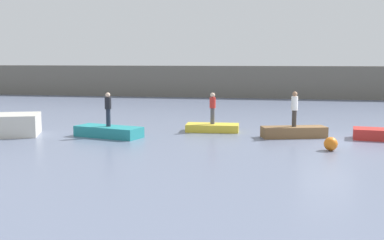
% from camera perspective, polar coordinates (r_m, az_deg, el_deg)
% --- Properties ---
extents(ground_plane, '(120.00, 120.00, 0.00)m').
position_cam_1_polar(ground_plane, '(23.25, 15.98, -2.45)').
color(ground_plane, slate).
extents(embankment_wall, '(80.00, 1.20, 3.15)m').
position_cam_1_polar(embankment_wall, '(47.55, 13.46, 4.38)').
color(embankment_wall, '#666056').
rests_on(embankment_wall, ground_plane).
extents(rowboat_teal, '(3.57, 2.10, 0.52)m').
position_cam_1_polar(rowboat_teal, '(23.92, -9.91, -1.37)').
color(rowboat_teal, teal).
rests_on(rowboat_teal, ground_plane).
extents(rowboat_yellow, '(2.84, 1.42, 0.40)m').
position_cam_1_polar(rowboat_yellow, '(25.37, 2.45, -0.92)').
color(rowboat_yellow, gold).
rests_on(rowboat_yellow, ground_plane).
extents(rowboat_brown, '(3.27, 1.83, 0.54)m').
position_cam_1_polar(rowboat_brown, '(23.91, 12.04, -1.41)').
color(rowboat_brown, brown).
rests_on(rowboat_brown, ground_plane).
extents(person_dark_shirt, '(0.32, 0.32, 1.67)m').
position_cam_1_polar(person_dark_shirt, '(23.77, -9.97, 1.47)').
color(person_dark_shirt, '#232838').
rests_on(person_dark_shirt, rowboat_teal).
extents(person_red_shirt, '(0.32, 0.32, 1.66)m').
position_cam_1_polar(person_red_shirt, '(25.23, 2.47, 1.63)').
color(person_red_shirt, '#4C4C56').
rests_on(person_red_shirt, rowboat_yellow).
extents(person_white_shirt, '(0.32, 0.32, 1.72)m').
position_cam_1_polar(person_white_shirt, '(23.76, 12.12, 1.51)').
color(person_white_shirt, '#38332D').
rests_on(person_white_shirt, rowboat_brown).
extents(mooring_buoy, '(0.58, 0.58, 0.58)m').
position_cam_1_polar(mooring_buoy, '(20.88, 16.21, -2.74)').
color(mooring_buoy, orange).
rests_on(mooring_buoy, ground_plane).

